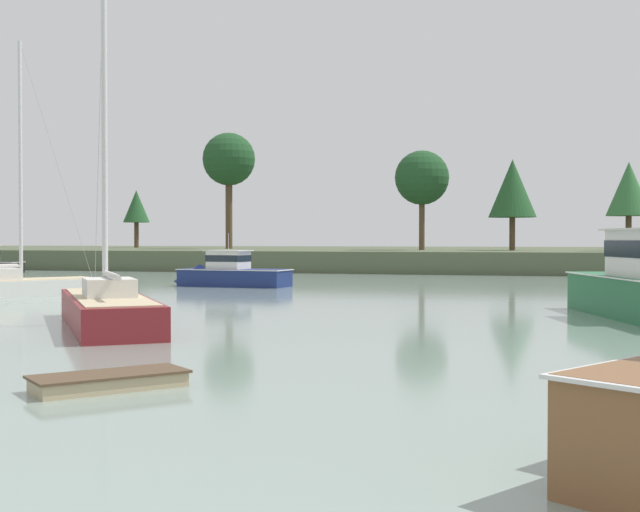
% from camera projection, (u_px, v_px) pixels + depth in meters
% --- Properties ---
extents(far_shore_bank, '(209.44, 49.77, 1.82)m').
position_uv_depth(far_shore_bank, '(418.00, 257.00, 91.40)').
color(far_shore_bank, '#4C563D').
rests_on(far_shore_bank, ground).
extents(sailboat_white, '(7.79, 8.98, 13.31)m').
position_uv_depth(sailboat_white, '(6.00, 291.00, 40.98)').
color(sailboat_white, white).
rests_on(sailboat_white, ground).
extents(dinghy_sand, '(2.79, 2.95, 0.43)m').
position_uv_depth(dinghy_sand, '(109.00, 383.00, 15.61)').
color(dinghy_sand, tan).
rests_on(dinghy_sand, ground).
extents(cruiser_navy, '(7.79, 3.09, 4.03)m').
position_uv_depth(cruiser_navy, '(224.00, 278.00, 50.06)').
color(cruiser_navy, navy).
rests_on(cruiser_navy, ground).
extents(sailboat_maroon, '(7.56, 9.23, 12.41)m').
position_uv_depth(sailboat_maroon, '(108.00, 318.00, 26.72)').
color(sailboat_maroon, maroon).
rests_on(sailboat_maroon, ground).
extents(shore_tree_left, '(5.71, 5.71, 12.57)m').
position_uv_depth(shore_tree_left, '(229.00, 160.00, 89.50)').
color(shore_tree_left, brown).
rests_on(shore_tree_left, far_shore_bank).
extents(shore_tree_inland_b, '(4.39, 4.39, 8.42)m').
position_uv_depth(shore_tree_inland_b, '(512.00, 189.00, 76.26)').
color(shore_tree_inland_b, brown).
rests_on(shore_tree_inland_b, far_shore_bank).
extents(shore_tree_center_left, '(3.82, 3.82, 7.73)m').
position_uv_depth(shore_tree_center_left, '(629.00, 189.00, 71.37)').
color(shore_tree_center_left, brown).
rests_on(shore_tree_center_left, far_shore_bank).
extents(shore_tree_inland_c, '(3.21, 3.21, 7.02)m').
position_uv_depth(shore_tree_inland_c, '(136.00, 207.00, 100.72)').
color(shore_tree_inland_c, brown).
rests_on(shore_tree_inland_c, far_shore_bank).
extents(shore_tree_left_mid, '(5.16, 5.16, 9.46)m').
position_uv_depth(shore_tree_left_mid, '(422.00, 178.00, 78.44)').
color(shore_tree_left_mid, brown).
rests_on(shore_tree_left_mid, far_shore_bank).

